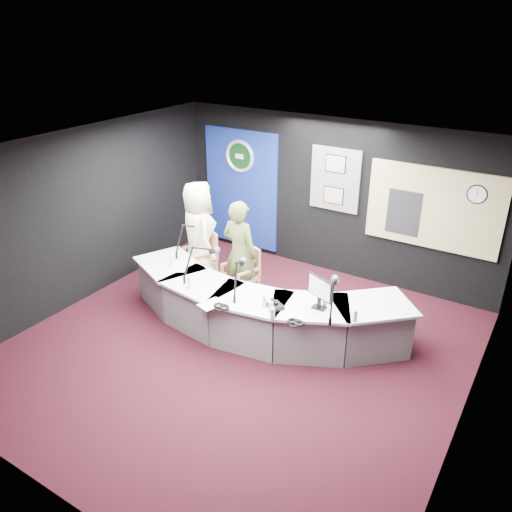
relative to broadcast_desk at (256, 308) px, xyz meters
The scene contains 33 objects.
ground 0.67m from the broadcast_desk, 84.81° to the right, with size 6.00×6.00×0.00m, color black.
ceiling 2.49m from the broadcast_desk, 84.81° to the right, with size 6.00×6.00×0.02m, color silver.
wall_back 2.66m from the broadcast_desk, 88.83° to the left, with size 6.00×0.02×2.80m, color black.
wall_front 3.70m from the broadcast_desk, 89.19° to the right, with size 6.00×0.02×2.80m, color black.
wall_left 3.17m from the broadcast_desk, 169.44° to the right, with size 0.02×6.00×2.80m, color black.
wall_right 3.26m from the broadcast_desk, 10.22° to the right, with size 0.02×6.00×2.80m, color black.
broadcast_desk is the anchor object (origin of this frame).
backdrop_panel 3.17m from the broadcast_desk, 127.40° to the left, with size 1.60×0.05×2.30m, color navy.
agency_seal 3.38m from the broadcast_desk, 127.86° to the left, with size 0.63×0.63×0.07m, color silver.
seal_center 3.38m from the broadcast_desk, 127.80° to the left, with size 0.48×0.48×0.01m, color black.
pinboard 2.79m from the broadcast_desk, 87.63° to the left, with size 0.90×0.04×1.10m, color slate.
framed_photo_upper 2.91m from the broadcast_desk, 87.60° to the left, with size 0.34×0.02×0.27m, color gray.
framed_photo_lower 2.63m from the broadcast_desk, 87.60° to the left, with size 0.34×0.02×0.27m, color gray.
booth_window_frame 3.24m from the broadcast_desk, 53.36° to the left, with size 2.12×0.06×1.32m, color #C6B97B.
booth_glow 3.23m from the broadcast_desk, 53.24° to the left, with size 2.00×0.02×1.20m, color beige.
equipment_rack 2.93m from the broadcast_desk, 60.54° to the left, with size 0.55×0.02×0.75m, color black.
wall_clock 3.71m from the broadcast_desk, 44.88° to the left, with size 0.28×0.28×0.01m, color white.
armchair_left 1.81m from the broadcast_desk, 154.63° to the left, with size 0.60×0.60×1.07m, color tan, non-canonical shape.
armchair_right 0.91m from the broadcast_desk, 138.28° to the left, with size 0.49×0.49×0.87m, color tan, non-canonical shape.
draped_jacket 2.04m from the broadcast_desk, 150.58° to the left, with size 0.50×0.10×0.70m, color #696458.
person_man 1.89m from the broadcast_desk, 154.63° to the left, with size 0.91×0.59×1.86m, color #F1EAC0.
person_woman 1.03m from the broadcast_desk, 138.28° to the left, with size 0.64×0.42×1.76m, color #556233.
computer_monitor 1.26m from the broadcast_desk, ahead, with size 0.43×0.03×0.29m, color black.
desk_phone 0.77m from the broadcast_desk, 33.73° to the right, with size 0.21×0.17×0.05m, color black.
headphones_near 1.18m from the broadcast_desk, 30.27° to the right, with size 0.21×0.21×0.04m, color black.
headphones_far 0.85m from the broadcast_desk, 95.57° to the right, with size 0.21×0.21×0.04m, color black.
paper_stack 1.40m from the broadcast_desk, behind, with size 0.22×0.32×0.00m, color white.
notepad 0.87m from the broadcast_desk, 108.04° to the right, with size 0.23×0.33×0.00m, color white.
boom_mic_a 1.74m from the broadcast_desk, 164.79° to the left, with size 0.19×0.74×0.60m, color black, non-canonical shape.
boom_mic_b 1.11m from the broadcast_desk, 168.46° to the right, with size 0.28×0.72×0.60m, color black, non-canonical shape.
boom_mic_c 0.73m from the broadcast_desk, 113.42° to the right, with size 0.35×0.70×0.60m, color black, non-canonical shape.
boom_mic_d 1.41m from the broadcast_desk, ahead, with size 0.33×0.70×0.60m, color black, non-canonical shape.
water_bottles 0.56m from the broadcast_desk, 81.87° to the right, with size 3.13×0.72×0.18m, color silver, non-canonical shape.
Camera 1 is at (3.43, -4.99, 4.34)m, focal length 36.00 mm.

